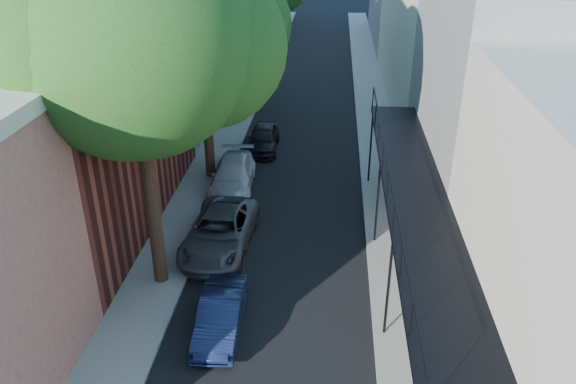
% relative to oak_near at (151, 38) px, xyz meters
% --- Properties ---
extents(road_surface, '(6.00, 64.00, 0.01)m').
position_rel_oak_near_xyz_m(road_surface, '(3.37, 19.74, -7.87)').
color(road_surface, black).
rests_on(road_surface, ground).
extents(sidewalk_left, '(2.00, 64.00, 0.12)m').
position_rel_oak_near_xyz_m(sidewalk_left, '(-0.63, 19.74, -7.82)').
color(sidewalk_left, gray).
rests_on(sidewalk_left, ground).
extents(sidewalk_right, '(2.00, 64.00, 0.12)m').
position_rel_oak_near_xyz_m(sidewalk_right, '(7.37, 19.74, -7.82)').
color(sidewalk_right, gray).
rests_on(sidewalk_right, ground).
extents(buildings_left, '(10.10, 59.10, 12.00)m').
position_rel_oak_near_xyz_m(buildings_left, '(-5.93, 18.50, -2.94)').
color(buildings_left, tan).
rests_on(buildings_left, ground).
extents(buildings_right, '(9.80, 55.00, 10.00)m').
position_rel_oak_near_xyz_m(buildings_right, '(12.36, 19.23, -3.45)').
color(buildings_right, beige).
rests_on(buildings_right, ground).
extents(oak_near, '(7.48, 6.80, 11.42)m').
position_rel_oak_near_xyz_m(oak_near, '(0.00, 0.00, 0.00)').
color(oak_near, black).
rests_on(oak_near, ground).
extents(oak_mid, '(6.60, 6.00, 10.20)m').
position_rel_oak_near_xyz_m(oak_mid, '(-0.05, 7.97, -0.82)').
color(oak_mid, black).
rests_on(oak_mid, ground).
extents(parked_car_b, '(1.28, 3.43, 1.12)m').
position_rel_oak_near_xyz_m(parked_car_b, '(1.97, -2.42, -7.32)').
color(parked_car_b, '#131D3E').
rests_on(parked_car_b, ground).
extents(parked_car_c, '(2.40, 4.85, 1.32)m').
position_rel_oak_near_xyz_m(parked_car_c, '(1.11, 1.96, -7.22)').
color(parked_car_c, '#4D4E53').
rests_on(parked_car_c, ground).
extents(parked_car_d, '(1.95, 4.34, 1.24)m').
position_rel_oak_near_xyz_m(parked_car_d, '(0.77, 6.77, -7.26)').
color(parked_car_d, silver).
rests_on(parked_car_d, ground).
extents(parked_car_e, '(1.54, 3.66, 1.24)m').
position_rel_oak_near_xyz_m(parked_car_e, '(1.55, 11.23, -7.26)').
color(parked_car_e, black).
rests_on(parked_car_e, ground).
extents(pedestrian, '(0.62, 0.75, 1.75)m').
position_rel_oak_near_xyz_m(pedestrian, '(7.97, -4.78, -6.88)').
color(pedestrian, gray).
rests_on(pedestrian, sidewalk_right).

